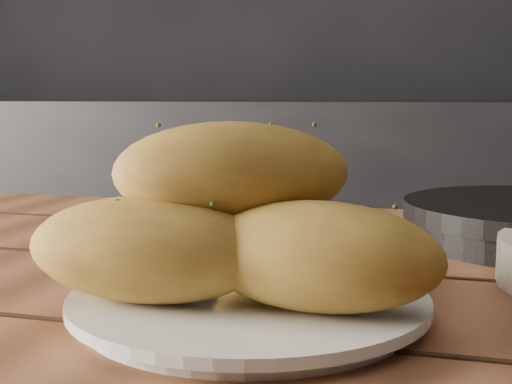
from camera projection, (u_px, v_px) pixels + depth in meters
The scene contains 3 objects.
counter at pixel (346, 286), 1.74m from camera, with size 2.80×0.60×0.90m, color black.
plate at pixel (249, 305), 0.52m from camera, with size 0.26×0.26×0.02m.
bread_rolls at pixel (239, 227), 0.51m from camera, with size 0.29×0.23×0.13m.
Camera 1 is at (0.24, 0.01, 0.91)m, focal length 50.00 mm.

